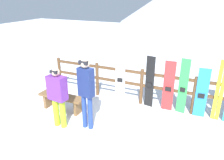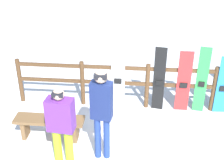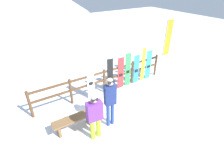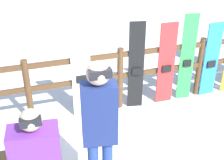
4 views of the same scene
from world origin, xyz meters
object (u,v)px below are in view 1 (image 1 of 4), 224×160
Objects in this scene: person_navy at (86,87)px; snowboard_red at (169,86)px; ski_pair_yellow at (220,91)px; person_purple at (58,94)px; snowboard_white at (120,77)px; snowboard_green at (183,87)px; bench at (62,99)px; snowboard_black_stripe at (150,82)px; snowboard_blue at (202,93)px.

person_navy is 1.24× the size of snowboard_red.
ski_pair_yellow reaches higher than snowboard_red.
person_purple is 2.13m from snowboard_white.
person_purple reaches higher than snowboard_white.
snowboard_green reaches higher than person_purple.
bench is at bearing 157.57° from person_navy.
snowboard_black_stripe is at bearing 48.39° from person_purple.
person_purple is 3.32m from snowboard_green.
person_purple is 1.00× the size of snowboard_white.
snowboard_green reaches higher than snowboard_white.
person_navy reaches higher than snowboard_blue.
person_purple is at bearing -151.15° from ski_pair_yellow.
snowboard_black_stripe is at bearing 30.37° from bench.
person_purple is 4.07m from ski_pair_yellow.
person_navy is 1.10× the size of ski_pair_yellow.
snowboard_green is at bearing 0.00° from snowboard_white.
snowboard_white is 1.85m from snowboard_green.
ski_pair_yellow is at bearing 0.21° from snowboard_green.
ski_pair_yellow reaches higher than bench.
snowboard_red is at bearing 40.62° from person_purple.
snowboard_green is (3.11, 1.28, 0.44)m from bench.
person_purple reaches higher than snowboard_black_stripe.
person_navy is at bearing -133.00° from snowboard_red.
person_navy is at bearing -145.12° from snowboard_blue.
snowboard_red is at bearing 179.99° from snowboard_blue.
snowboard_green is 0.90m from ski_pair_yellow.
snowboard_green reaches higher than snowboard_blue.
snowboard_green is at bearing 22.34° from bench.
snowboard_green is 1.14× the size of snowboard_blue.
snowboard_red is 0.93× the size of snowboard_green.
bench is 1.00× the size of snowboard_blue.
person_navy reaches higher than snowboard_black_stripe.
snowboard_white reaches higher than bench.
snowboard_green is at bearing -179.79° from ski_pair_yellow.
bench is 1.41m from person_navy.
person_navy is 1.15× the size of snowboard_green.
person_purple is 3.02m from snowboard_red.
snowboard_green is at bearing 36.29° from person_purple.
bench is at bearing -162.26° from ski_pair_yellow.
person_purple is 0.94× the size of ski_pair_yellow.
bench is 0.89× the size of snowboard_white.
person_navy reaches higher than ski_pair_yellow.
snowboard_red is 1.06× the size of snowboard_blue.
ski_pair_yellow is (1.28, 0.00, 0.10)m from snowboard_red.
person_purple reaches higher than bench.
person_navy is at bearing -22.43° from bench.
snowboard_white is 1.12× the size of snowboard_blue.
snowboard_white is 1.01× the size of snowboard_black_stripe.
bench is at bearing -154.88° from snowboard_red.
person_purple is 1.01× the size of snowboard_black_stripe.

